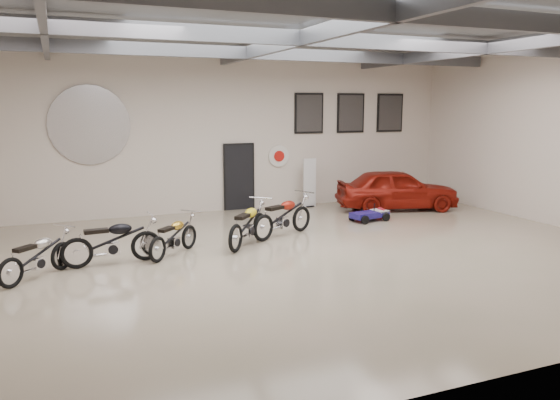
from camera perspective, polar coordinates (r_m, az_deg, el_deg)
name	(u,v)px	position (r m, az deg, el deg)	size (l,w,h in m)	color
floor	(300,256)	(12.35, 2.12, -5.92)	(16.00, 12.00, 0.01)	tan
ceiling	(302,26)	(12.00, 2.28, 17.72)	(16.00, 12.00, 0.01)	slate
back_wall	(223,133)	(17.55, -6.00, 6.99)	(16.00, 0.02, 5.00)	beige
ceiling_beams	(302,38)	(11.97, 2.27, 16.54)	(15.80, 11.80, 0.32)	#5A5C61
door	(239,178)	(17.77, -4.32, 2.36)	(0.92, 0.08, 2.10)	black
logo_plaque	(90,125)	(16.81, -19.28, 7.40)	(2.30, 0.06, 1.16)	silver
poster_left	(309,113)	(18.56, 3.04, 9.04)	(1.05, 0.08, 1.35)	black
poster_mid	(351,113)	(19.30, 7.39, 9.00)	(1.05, 0.08, 1.35)	black
poster_right	(390,113)	(20.13, 11.41, 8.92)	(1.05, 0.08, 1.35)	black
oil_sign	(279,156)	(18.18, -0.13, 4.61)	(0.72, 0.10, 0.72)	white
banner_stand	(310,182)	(18.24, 3.11, 1.94)	(0.46, 0.19, 1.71)	white
motorcycle_silver	(37,255)	(11.69, -24.06, -5.30)	(1.81, 0.56, 0.94)	silver
motorcycle_black	(112,240)	(12.14, -17.16, -4.05)	(2.04, 0.63, 1.06)	silver
motorcycle_gold	(174,235)	(12.55, -11.05, -3.66)	(1.77, 0.55, 0.92)	silver
motorcycle_yellow	(248,224)	(13.24, -3.38, -2.47)	(2.06, 0.64, 1.07)	silver
motorcycle_red	(283,215)	(14.11, 0.32, -1.61)	(2.12, 0.66, 1.10)	silver
go_kart	(373,212)	(16.31, 9.66, -1.25)	(1.43, 0.64, 0.52)	navy
vintage_car	(397,189)	(18.19, 12.12, 1.11)	(3.90, 1.58, 1.33)	maroon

